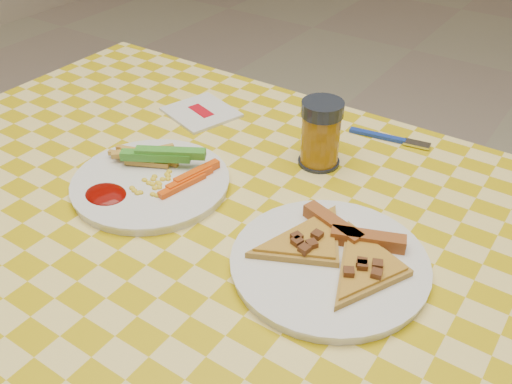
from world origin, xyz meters
TOP-DOWN VIEW (x-y plane):
  - table at (0.00, 0.00)m, footprint 1.28×0.88m
  - plate_left at (-0.17, 0.03)m, footprint 0.25×0.25m
  - plate_right at (0.15, 0.02)m, footprint 0.31×0.31m
  - fries_veggies at (-0.17, 0.04)m, footprint 0.20×0.18m
  - pizza_slices at (0.15, 0.04)m, footprint 0.25×0.22m
  - drink_glass at (0.01, 0.23)m, footprint 0.07×0.07m
  - napkin at (-0.25, 0.26)m, footprint 0.15×0.14m
  - fork at (0.08, 0.37)m, footprint 0.14×0.04m

SIDE VIEW (x-z plane):
  - table at x=0.00m, z-range 0.30..1.06m
  - napkin at x=-0.25m, z-range 0.76..0.76m
  - fork at x=0.08m, z-range 0.76..0.76m
  - plate_left at x=-0.17m, z-range 0.76..0.77m
  - plate_right at x=0.15m, z-range 0.76..0.77m
  - pizza_slices at x=0.15m, z-range 0.76..0.79m
  - fries_veggies at x=-0.17m, z-range 0.76..0.80m
  - drink_glass at x=0.01m, z-range 0.75..0.87m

